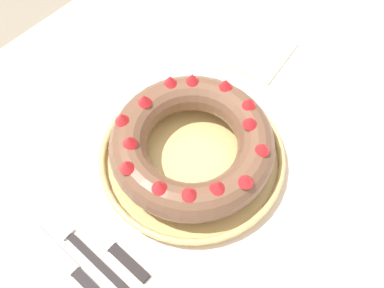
{
  "coord_description": "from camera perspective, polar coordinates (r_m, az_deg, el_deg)",
  "views": [
    {
      "loc": [
        -0.31,
        -0.25,
        1.47
      ],
      "look_at": [
        -0.02,
        0.01,
        0.84
      ],
      "focal_mm": 42.0,
      "sensor_mm": 36.0,
      "label": 1
    }
  ],
  "objects": [
    {
      "name": "ground_plane",
      "position": [
        1.53,
        0.84,
        -16.54
      ],
      "size": [
        8.0,
        8.0,
        0.0
      ],
      "primitive_type": "plane",
      "color": "gray"
    },
    {
      "name": "dining_table",
      "position": [
        0.89,
        1.39,
        -5.27
      ],
      "size": [
        1.22,
        0.98,
        0.78
      ],
      "color": "beige",
      "rests_on": "ground_plane"
    },
    {
      "name": "serving_dish",
      "position": [
        0.79,
        0.0,
        -1.68
      ],
      "size": [
        0.33,
        0.33,
        0.03
      ],
      "color": "tan",
      "rests_on": "dining_table"
    },
    {
      "name": "bundt_cake",
      "position": [
        0.75,
        -0.0,
        0.05
      ],
      "size": [
        0.28,
        0.28,
        0.08
      ],
      "color": "brown",
      "rests_on": "serving_dish"
    },
    {
      "name": "fork",
      "position": [
        0.75,
        -14.03,
        -12.43
      ],
      "size": [
        0.02,
        0.19,
        0.01
      ],
      "rotation": [
        0.0,
        0.0,
        0.07
      ],
      "color": "black",
      "rests_on": "dining_table"
    },
    {
      "name": "serving_knife",
      "position": [
        0.74,
        -14.44,
        -15.58
      ],
      "size": [
        0.02,
        0.21,
        0.01
      ],
      "rotation": [
        0.0,
        0.0,
        -0.05
      ],
      "color": "black",
      "rests_on": "dining_table"
    },
    {
      "name": "cake_knife",
      "position": [
        0.74,
        -9.99,
        -12.9
      ],
      "size": [
        0.02,
        0.17,
        0.01
      ],
      "rotation": [
        0.0,
        0.0,
        -0.11
      ],
      "color": "black",
      "rests_on": "dining_table"
    },
    {
      "name": "napkin",
      "position": [
        0.96,
        9.14,
        11.18
      ],
      "size": [
        0.14,
        0.11,
        0.0
      ],
      "primitive_type": "cube",
      "rotation": [
        0.0,
        0.0,
        0.13
      ],
      "color": "beige",
      "rests_on": "dining_table"
    }
  ]
}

